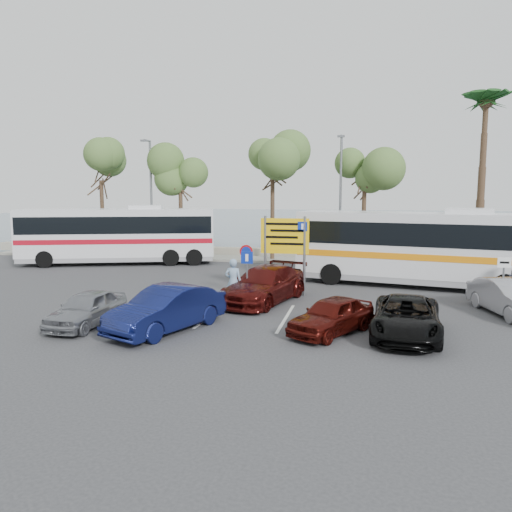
% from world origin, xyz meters
% --- Properties ---
extents(ground, '(120.00, 120.00, 0.00)m').
position_xyz_m(ground, '(0.00, 0.00, 0.00)').
color(ground, '#313134').
rests_on(ground, ground).
extents(kerb_strip, '(44.00, 2.40, 0.15)m').
position_xyz_m(kerb_strip, '(0.00, 14.00, 0.07)').
color(kerb_strip, gray).
rests_on(kerb_strip, ground).
extents(seawall, '(48.00, 0.80, 0.60)m').
position_xyz_m(seawall, '(0.00, 16.00, 0.30)').
color(seawall, gray).
rests_on(seawall, ground).
extents(sea, '(140.00, 140.00, 0.00)m').
position_xyz_m(sea, '(0.00, 60.00, 0.01)').
color(sea, '#455C6F').
rests_on(sea, ground).
extents(tree_far_left, '(3.20, 3.20, 7.60)m').
position_xyz_m(tree_far_left, '(-14.00, 14.00, 6.33)').
color(tree_far_left, '#382619').
rests_on(tree_far_left, kerb_strip).
extents(tree_left, '(3.20, 3.20, 7.20)m').
position_xyz_m(tree_left, '(-8.00, 14.00, 6.00)').
color(tree_left, '#382619').
rests_on(tree_left, kerb_strip).
extents(tree_mid, '(3.20, 3.20, 8.00)m').
position_xyz_m(tree_mid, '(-1.50, 14.00, 6.65)').
color(tree_mid, '#382619').
rests_on(tree_mid, kerb_strip).
extents(tree_right, '(3.20, 3.20, 7.40)m').
position_xyz_m(tree_right, '(4.50, 14.00, 6.17)').
color(tree_right, '#382619').
rests_on(tree_right, kerb_strip).
extents(palm_tree, '(4.80, 4.80, 11.20)m').
position_xyz_m(palm_tree, '(11.50, 14.00, 9.87)').
color(palm_tree, '#382619').
rests_on(palm_tree, kerb_strip).
extents(street_lamp_left, '(0.45, 1.15, 8.01)m').
position_xyz_m(street_lamp_left, '(-10.00, 13.52, 4.60)').
color(street_lamp_left, slate).
rests_on(street_lamp_left, kerb_strip).
extents(street_lamp_right, '(0.45, 1.15, 8.01)m').
position_xyz_m(street_lamp_right, '(3.00, 13.52, 4.60)').
color(street_lamp_right, slate).
rests_on(street_lamp_right, kerb_strip).
extents(direction_sign, '(2.20, 0.12, 3.60)m').
position_xyz_m(direction_sign, '(1.00, 3.20, 2.43)').
color(direction_sign, slate).
rests_on(direction_sign, ground).
extents(sign_no_stop, '(0.60, 0.08, 2.35)m').
position_xyz_m(sign_no_stop, '(-0.60, 2.38, 1.58)').
color(sign_no_stop, slate).
rests_on(sign_no_stop, ground).
extents(sign_parking, '(0.50, 0.07, 2.25)m').
position_xyz_m(sign_parking, '(-0.20, 0.79, 1.47)').
color(sign_parking, slate).
rests_on(sign_parking, ground).
extents(sign_taxi, '(0.50, 0.07, 2.20)m').
position_xyz_m(sign_taxi, '(9.80, 1.49, 1.42)').
color(sign_taxi, slate).
rests_on(sign_taxi, ground).
extents(lane_markings, '(12.02, 4.20, 0.01)m').
position_xyz_m(lane_markings, '(-1.14, -1.00, 0.00)').
color(lane_markings, silver).
rests_on(lane_markings, ground).
extents(coach_bus_left, '(12.43, 6.27, 3.81)m').
position_xyz_m(coach_bus_left, '(-11.01, 10.50, 1.77)').
color(coach_bus_left, silver).
rests_on(coach_bus_left, ground).
extents(coach_bus_right, '(12.83, 4.98, 3.91)m').
position_xyz_m(coach_bus_right, '(7.50, 6.50, 1.81)').
color(coach_bus_right, silver).
rests_on(coach_bus_right, ground).
extents(car_silver_a, '(1.65, 3.71, 1.24)m').
position_xyz_m(car_silver_a, '(-5.00, -3.50, 0.62)').
color(car_silver_a, gray).
rests_on(car_silver_a, ground).
extents(car_blue, '(3.19, 4.84, 1.51)m').
position_xyz_m(car_blue, '(-2.00, -3.50, 0.75)').
color(car_blue, '#10174B').
rests_on(car_blue, ground).
extents(car_maroon, '(3.49, 5.60, 1.51)m').
position_xyz_m(car_maroon, '(0.40, 1.50, 0.76)').
color(car_maroon, '#490E0C').
rests_on(car_maroon, ground).
extents(car_red, '(3.10, 3.85, 1.23)m').
position_xyz_m(car_red, '(3.50, -2.67, 0.62)').
color(car_red, '#490F0A').
rests_on(car_red, ground).
extents(suv_black, '(2.53, 4.78, 1.28)m').
position_xyz_m(suv_black, '(5.90, -2.51, 0.64)').
color(suv_black, black).
rests_on(suv_black, ground).
extents(car_silver_b, '(2.50, 4.41, 1.38)m').
position_xyz_m(car_silver_b, '(10.00, 1.20, 0.69)').
color(car_silver_b, '#949499').
rests_on(car_silver_b, ground).
extents(pedestrian_near, '(0.72, 0.48, 1.95)m').
position_xyz_m(pedestrian_near, '(-0.78, 0.74, 0.97)').
color(pedestrian_near, '#809CBA').
rests_on(pedestrian_near, ground).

